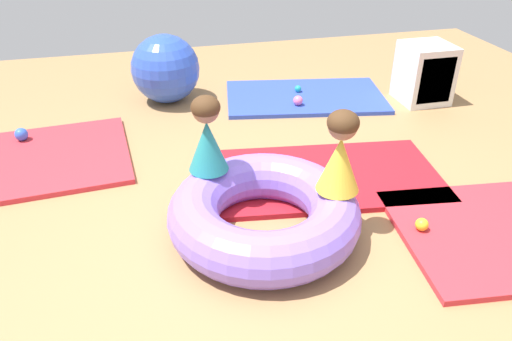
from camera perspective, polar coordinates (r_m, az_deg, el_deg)
name	(u,v)px	position (r m, az deg, el deg)	size (l,w,h in m)	color
ground_plane	(256,235)	(3.09, -0.04, -7.40)	(8.00, 8.00, 0.00)	#9E7549
gym_mat_center_rear	(305,97)	(5.00, 5.67, 8.43)	(1.54, 0.89, 0.04)	#2D47B7
gym_mat_front	(324,176)	(3.65, 7.82, -0.68)	(1.67, 0.91, 0.04)	#B21923
gym_mat_near_right	(51,158)	(4.18, -22.58, 1.33)	(1.18, 1.12, 0.04)	red
inflatable_cushion	(264,213)	(3.01, 0.91, -4.86)	(1.17, 1.17, 0.31)	#8466E0
child_in_yellow	(340,152)	(2.86, 9.68, 2.07)	(0.33, 0.33, 0.50)	yellow
child_in_teal	(207,135)	(3.04, -5.66, 4.11)	(0.35, 0.35, 0.49)	teal
play_ball_teal	(298,89)	(5.05, 4.86, 9.36)	(0.07, 0.07, 0.07)	teal
play_ball_yellow	(422,224)	(3.20, 18.55, -5.91)	(0.08, 0.08, 0.08)	yellow
play_ball_blue	(21,134)	(4.49, -25.41, 3.78)	(0.11, 0.11, 0.11)	blue
play_ball_green	(277,187)	(3.36, 2.39, -1.96)	(0.11, 0.11, 0.11)	green
play_ball_pink	(298,101)	(4.74, 4.86, 8.04)	(0.09, 0.09, 0.09)	pink
exercise_ball_large	(165,69)	(4.90, -10.38, 11.44)	(0.65, 0.65, 0.65)	blue
storage_cube	(426,74)	(5.09, 18.95, 10.47)	(0.44, 0.44, 0.56)	silver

